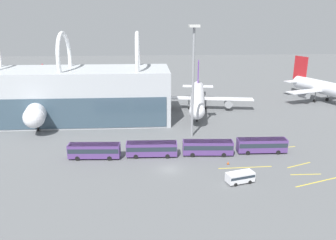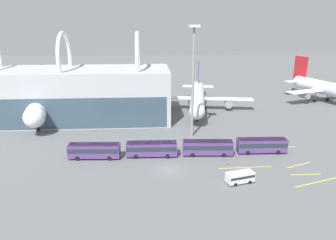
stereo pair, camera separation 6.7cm
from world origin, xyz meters
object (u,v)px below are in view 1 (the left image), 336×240
airliner_at_gate_near (41,103)px  traffic_cone_0 (228,163)px  shuttle_bus_2 (208,147)px  floodlight_mast (193,69)px  airliner_parked_remote (324,88)px  airliner_at_gate_far (198,96)px  shuttle_bus_1 (152,148)px  shuttle_bus_3 (262,145)px  service_van_foreground (240,177)px  shuttle_bus_0 (94,150)px

airliner_at_gate_near → traffic_cone_0: 60.02m
shuttle_bus_2 → traffic_cone_0: size_ratio=16.24×
traffic_cone_0 → floodlight_mast: bearing=106.5°
airliner_parked_remote → floodlight_mast: floodlight_mast is taller
airliner_at_gate_far → shuttle_bus_1: bearing=-13.6°
airliner_at_gate_far → floodlight_mast: 29.20m
airliner_at_gate_near → shuttle_bus_1: 44.34m
airliner_at_gate_near → shuttle_bus_2: 54.15m
shuttle_bus_3 → service_van_foreground: (-8.83, -13.83, -0.70)m
shuttle_bus_0 → service_van_foreground: 31.39m
service_van_foreground → shuttle_bus_3: bearing=-137.8°
shuttle_bus_2 → airliner_at_gate_far: bearing=88.5°
shuttle_bus_1 → floodlight_mast: bearing=51.6°
airliner_at_gate_far → traffic_cone_0: (-0.12, -43.31, -4.27)m
airliner_at_gate_near → shuttle_bus_0: airliner_at_gate_near is taller
service_van_foreground → airliner_at_gate_near: bearing=-57.0°
shuttle_bus_0 → floodlight_mast: (23.08, 12.69, 15.59)m
shuttle_bus_0 → shuttle_bus_3: (37.36, 0.74, 0.00)m
airliner_at_gate_far → traffic_cone_0: 43.52m
shuttle_bus_0 → shuttle_bus_2: size_ratio=1.00×
airliner_at_gate_near → airliner_at_gate_far: bearing=88.6°
airliner_at_gate_near → service_van_foreground: 65.21m
shuttle_bus_3 → traffic_cone_0: 10.82m
airliner_at_gate_far → shuttle_bus_3: bearing=22.5°
airliner_at_gate_near → airliner_at_gate_far: airliner_at_gate_near is taller
service_van_foreground → floodlight_mast: bearing=-93.4°
floodlight_mast → traffic_cone_0: size_ratio=40.20×
shuttle_bus_2 → shuttle_bus_3: (12.45, 0.51, 0.00)m
airliner_at_gate_near → shuttle_bus_0: bearing=22.7°
airliner_at_gate_far → traffic_cone_0: airliner_at_gate_far is taller
shuttle_bus_1 → shuttle_bus_3: bearing=3.2°
airliner_parked_remote → shuttle_bus_1: 78.27m
shuttle_bus_3 → floodlight_mast: size_ratio=0.40×
airliner_at_gate_far → shuttle_bus_0: bearing=-27.4°
shuttle_bus_2 → floodlight_mast: bearing=102.1°
shuttle_bus_3 → floodlight_mast: 24.29m
airliner_at_gate_near → service_van_foreground: airliner_at_gate_near is taller
shuttle_bus_1 → shuttle_bus_3: size_ratio=1.00×
airliner_at_gate_far → service_van_foreground: (0.09, -51.42, -3.38)m
service_van_foreground → traffic_cone_0: size_ratio=8.03×
shuttle_bus_2 → shuttle_bus_0: bearing=-175.7°
airliner_at_gate_far → shuttle_bus_1: 41.39m
airliner_at_gate_near → shuttle_bus_3: (57.42, -29.48, -3.25)m
airliner_at_gate_near → shuttle_bus_0: size_ratio=3.21×
shuttle_bus_1 → floodlight_mast: size_ratio=0.40×
shuttle_bus_3 → shuttle_bus_2: bearing=-176.2°
floodlight_mast → airliner_at_gate_far: bearing=78.2°
airliner_parked_remote → shuttle_bus_3: bearing=-59.4°
airliner_parked_remote → shuttle_bus_1: size_ratio=2.93×
shuttle_bus_1 → airliner_at_gate_near: bearing=139.4°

